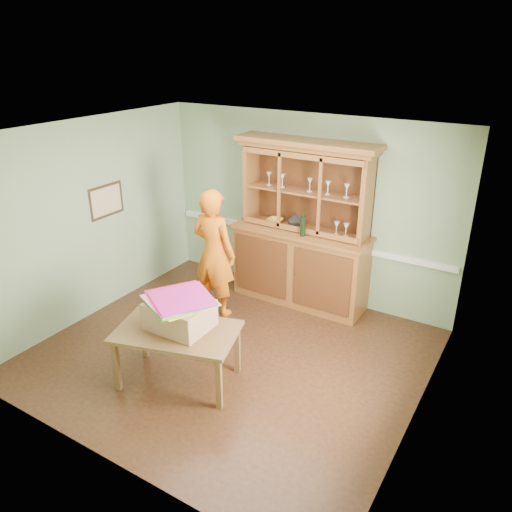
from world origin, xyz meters
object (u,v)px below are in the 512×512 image
Objects in this scene: person at (214,253)px; dining_table at (177,336)px; cardboard_box at (180,314)px; china_hutch at (302,248)px.

dining_table is at bearing 111.93° from person.
cardboard_box is 1.53m from person.
cardboard_box is at bearing -97.47° from china_hutch.
person is at bearing 94.31° from dining_table.
cardboard_box is at bearing 112.62° from person.
china_hutch is 2.48m from dining_table.
dining_table is 0.82× the size of person.
person is (-0.56, 1.42, 0.09)m from cardboard_box.
dining_table is at bearing -96.92° from china_hutch.
cardboard_box is at bearing 82.09° from dining_table.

